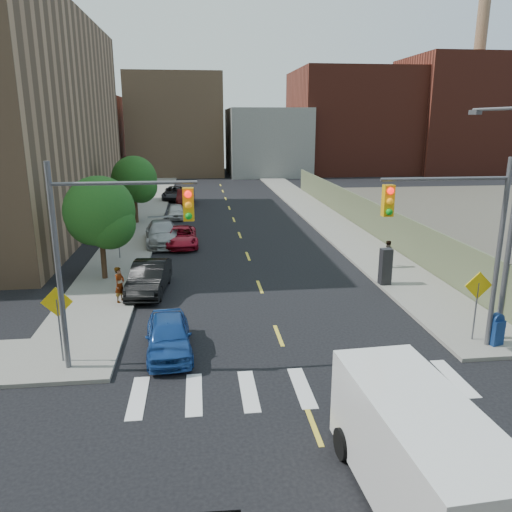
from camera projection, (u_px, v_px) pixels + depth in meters
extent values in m
plane|color=black|center=(332.00, 473.00, 11.95)|extent=(160.00, 160.00, 0.00)
cube|color=gray|center=(151.00, 203.00, 50.84)|extent=(3.50, 73.00, 0.15)
cube|color=gray|center=(300.00, 200.00, 52.58)|extent=(3.50, 73.00, 0.15)
cube|color=#5B6245|center=(358.00, 211.00, 39.54)|extent=(0.12, 44.00, 2.50)
cube|color=#592319|center=(69.00, 136.00, 75.00)|extent=(14.00, 18.00, 12.00)
cube|color=#8C6B4C|center=(176.00, 125.00, 78.32)|extent=(14.00, 16.00, 15.00)
cube|color=gray|center=(266.00, 142.00, 78.63)|extent=(12.00, 16.00, 10.00)
cube|color=#592319|center=(350.00, 122.00, 81.34)|extent=(18.00, 18.00, 16.00)
cube|color=#592319|center=(449.00, 116.00, 80.96)|extent=(14.00, 16.00, 18.00)
cylinder|color=#8C6B4C|center=(476.00, 83.00, 80.10)|extent=(1.80, 1.80, 28.00)
cylinder|color=#59595E|center=(58.00, 272.00, 15.94)|extent=(0.18, 0.18, 7.00)
cylinder|color=#59595E|center=(124.00, 183.00, 15.46)|extent=(4.50, 0.12, 0.12)
cube|color=#E5A50C|center=(188.00, 204.00, 15.86)|extent=(0.35, 0.30, 1.05)
cylinder|color=#59595E|center=(498.00, 257.00, 17.63)|extent=(0.18, 0.18, 7.00)
cylinder|color=#59595E|center=(446.00, 179.00, 16.64)|extent=(4.50, 0.12, 0.12)
cube|color=#E5A50C|center=(388.00, 201.00, 16.60)|extent=(0.35, 0.30, 1.05)
cylinder|color=#59595E|center=(512.00, 226.00, 17.92)|extent=(0.20, 0.20, 9.00)
cylinder|color=#59595E|center=(499.00, 109.00, 18.48)|extent=(0.12, 3.50, 0.12)
cube|color=#59595E|center=(475.00, 112.00, 20.04)|extent=(0.25, 0.60, 0.18)
cylinder|color=#59595E|center=(60.00, 332.00, 16.99)|extent=(0.06, 0.06, 2.40)
cube|color=yellow|center=(57.00, 302.00, 16.70)|extent=(1.06, 0.04, 1.06)
cylinder|color=#59595E|center=(475.00, 313.00, 18.67)|extent=(0.06, 0.06, 2.40)
cube|color=yellow|center=(478.00, 285.00, 18.39)|extent=(1.06, 0.04, 1.06)
cylinder|color=#59595E|center=(119.00, 241.00, 29.93)|extent=(0.06, 0.06, 2.40)
cube|color=yellow|center=(117.00, 223.00, 29.64)|extent=(1.06, 0.04, 1.06)
cylinder|color=#332114|center=(103.00, 256.00, 26.04)|extent=(0.28, 0.28, 2.64)
sphere|color=#154B18|center=(100.00, 211.00, 25.41)|extent=(3.60, 3.60, 3.60)
sphere|color=#154B18|center=(110.00, 224.00, 25.34)|extent=(2.64, 2.64, 2.64)
sphere|color=#154B18|center=(94.00, 218.00, 25.86)|extent=(2.88, 2.88, 2.88)
cylinder|color=#332114|center=(136.00, 208.00, 40.42)|extent=(0.28, 0.28, 2.64)
sphere|color=#154B18|center=(134.00, 179.00, 39.79)|extent=(3.60, 3.60, 3.60)
sphere|color=#154B18|center=(141.00, 186.00, 39.72)|extent=(2.64, 2.64, 2.64)
sphere|color=#154B18|center=(130.00, 183.00, 40.24)|extent=(2.88, 2.88, 2.88)
imported|color=navy|center=(169.00, 335.00, 18.01)|extent=(1.90, 4.09, 1.36)
imported|color=black|center=(149.00, 278.00, 24.40)|extent=(2.01, 4.71, 1.51)
imported|color=maroon|center=(181.00, 237.00, 33.52)|extent=(2.36, 4.73, 1.29)
imported|color=#9EA1A5|center=(162.00, 233.00, 33.96)|extent=(2.66, 5.51, 1.55)
imported|color=silver|center=(176.00, 211.00, 43.01)|extent=(1.53, 3.66, 1.24)
imported|color=#3A0B0D|center=(186.00, 197.00, 50.06)|extent=(1.81, 4.74, 1.54)
imported|color=black|center=(174.00, 193.00, 53.33)|extent=(2.57, 5.10, 1.38)
cube|color=silver|center=(419.00, 452.00, 10.67)|extent=(2.40, 5.58, 2.31)
cube|color=black|center=(380.00, 389.00, 12.59)|extent=(2.01, 1.37, 0.95)
cylinder|color=black|center=(344.00, 444.00, 12.46)|extent=(0.34, 0.81, 0.80)
cylinder|color=black|center=(418.00, 435.00, 12.79)|extent=(0.34, 0.81, 0.80)
cube|color=navy|center=(496.00, 332.00, 18.41)|extent=(0.59, 0.52, 0.95)
cylinder|color=navy|center=(498.00, 320.00, 18.28)|extent=(0.54, 0.37, 0.49)
cube|color=black|center=(385.00, 267.00, 25.12)|extent=(0.58, 0.49, 1.85)
imported|color=gray|center=(120.00, 284.00, 22.68)|extent=(0.61, 0.71, 1.65)
imported|color=gray|center=(387.00, 254.00, 28.11)|extent=(0.83, 0.69, 1.54)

